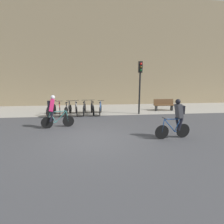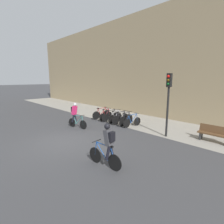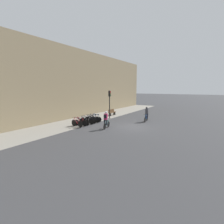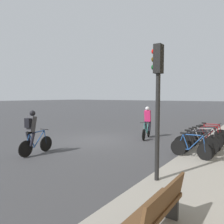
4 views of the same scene
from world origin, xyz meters
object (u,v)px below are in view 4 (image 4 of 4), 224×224
at_px(parked_bike_2, 205,138).
at_px(bench, 158,209).
at_px(parked_bike_6, 191,148).
at_px(cyclist_pink, 147,121).
at_px(cyclist_grey, 32,131).
at_px(parked_bike_5, 195,144).
at_px(parked_bike_4, 199,142).
at_px(parked_bike_1, 208,136).
at_px(traffic_light_pole, 158,87).
at_px(parked_bike_3, 202,140).
at_px(parked_bike_0, 210,134).

bearing_deg(parked_bike_2, bench, 6.57).
height_order(parked_bike_6, bench, parked_bike_6).
distance_m(cyclist_pink, bench, 8.55).
relative_size(cyclist_grey, parked_bike_2, 1.07).
bearing_deg(parked_bike_6, parked_bike_2, 179.98).
bearing_deg(parked_bike_5, parked_bike_4, -179.92).
bearing_deg(bench, parked_bike_5, -171.47).
xyz_separation_m(cyclist_grey, parked_bike_6, (-3.19, 5.17, -0.56)).
relative_size(parked_bike_1, traffic_light_pole, 0.43).
bearing_deg(parked_bike_4, bench, 7.76).
relative_size(cyclist_pink, traffic_light_pole, 0.48).
bearing_deg(parked_bike_5, bench, 8.53).
relative_size(parked_bike_3, parked_bike_5, 1.00).
height_order(cyclist_grey, parked_bike_1, cyclist_grey).
bearing_deg(parked_bike_6, parked_bike_4, 179.93).
xyz_separation_m(parked_bike_1, parked_bike_2, (0.57, -0.00, 0.01)).
distance_m(parked_bike_2, parked_bike_3, 0.57).
relative_size(cyclist_pink, bench, 1.10).
height_order(cyclist_grey, parked_bike_4, cyclist_grey).
relative_size(parked_bike_1, parked_bike_4, 0.91).
bearing_deg(cyclist_pink, parked_bike_0, 105.50).
xyz_separation_m(parked_bike_2, bench, (7.31, 0.84, 0.07)).
bearing_deg(cyclist_grey, parked_bike_5, 125.97).
distance_m(cyclist_pink, parked_bike_1, 3.12).
bearing_deg(parked_bike_1, cyclist_grey, -40.64).
height_order(cyclist_grey, parked_bike_0, cyclist_grey).
bearing_deg(traffic_light_pole, parked_bike_2, 178.05).
bearing_deg(parked_bike_1, traffic_light_pole, -1.75).
bearing_deg(parked_bike_6, cyclist_grey, -58.35).
height_order(parked_bike_1, traffic_light_pole, traffic_light_pole).
bearing_deg(parked_bike_3, traffic_light_pole, -2.20).
relative_size(cyclist_grey, bench, 1.10).
height_order(cyclist_pink, cyclist_grey, cyclist_grey).
distance_m(parked_bike_5, bench, 5.67).
xyz_separation_m(parked_bike_2, parked_bike_5, (1.71, 0.00, 0.02)).
bearing_deg(parked_bike_3, bench, 7.11).
xyz_separation_m(parked_bike_5, bench, (5.60, 0.84, 0.05)).
bearing_deg(parked_bike_2, parked_bike_4, 0.02).
bearing_deg(cyclist_pink, cyclist_grey, -20.18).
xyz_separation_m(parked_bike_1, bench, (7.87, 0.84, 0.08)).
bearing_deg(parked_bike_0, parked_bike_3, -0.00).
relative_size(parked_bike_3, traffic_light_pole, 0.46).
distance_m(parked_bike_2, bench, 7.36).
bearing_deg(parked_bike_6, parked_bike_5, 179.78).
bearing_deg(parked_bike_1, parked_bike_6, -0.02).
bearing_deg(cyclist_grey, parked_bike_1, 139.36).
distance_m(parked_bike_4, traffic_light_pole, 4.46).
height_order(parked_bike_1, parked_bike_3, parked_bike_3).
xyz_separation_m(cyclist_pink, cyclist_grey, (5.75, -2.11, 0.00)).
xyz_separation_m(cyclist_grey, parked_bike_5, (-3.75, 5.17, -0.53)).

